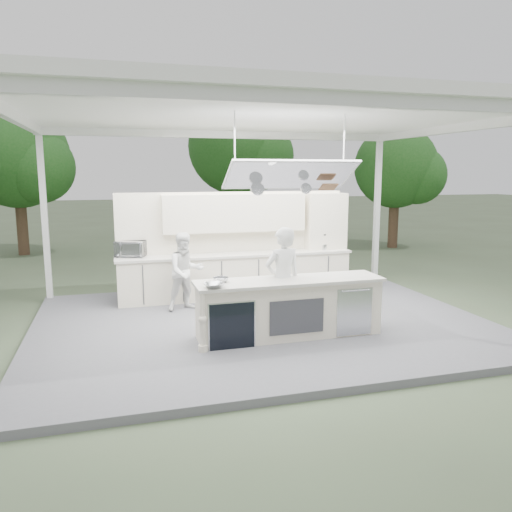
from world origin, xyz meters
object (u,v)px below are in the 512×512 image
object	(u,v)px
head_chef	(283,280)
sous_chef	(186,271)
demo_island	(288,308)
back_counter	(237,275)

from	to	relation	value
head_chef	sous_chef	xyz separation A→B (m)	(-1.36, 1.85, -0.13)
head_chef	sous_chef	size ratio (longest dim) A/B	1.17
demo_island	sous_chef	size ratio (longest dim) A/B	2.04
head_chef	sous_chef	bearing A→B (deg)	-64.66
demo_island	head_chef	distance (m)	0.47
back_counter	sous_chef	distance (m)	1.45
demo_island	sous_chef	bearing A→B (deg)	123.91
demo_island	back_counter	size ratio (longest dim) A/B	0.61
demo_island	back_counter	distance (m)	2.82
head_chef	demo_island	bearing A→B (deg)	86.38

